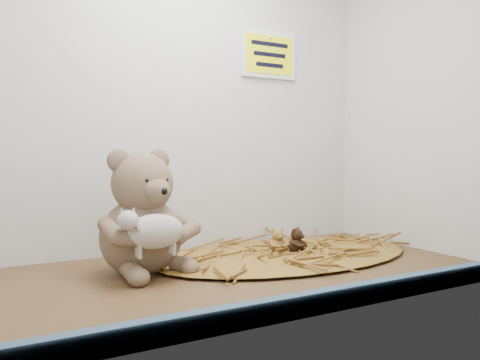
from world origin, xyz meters
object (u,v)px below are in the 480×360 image
toy_lamb (156,231)px  mini_teddy_tan (277,239)px  main_teddy (141,211)px  mini_teddy_brown (296,239)px

toy_lamb → mini_teddy_tan: (34.56, 8.39, -5.87)cm
main_teddy → toy_lamb: 10.20cm
main_teddy → mini_teddy_tan: main_teddy is taller
mini_teddy_brown → main_teddy: bearing=142.4°
mini_teddy_brown → mini_teddy_tan: bearing=123.8°
toy_lamb → mini_teddy_brown: size_ratio=2.43×
main_teddy → mini_teddy_brown: bearing=-18.1°
main_teddy → toy_lamb: (0.00, -9.70, -3.17)cm
mini_teddy_tan → toy_lamb: bearing=-161.1°
mini_teddy_tan → mini_teddy_brown: bearing=-18.0°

